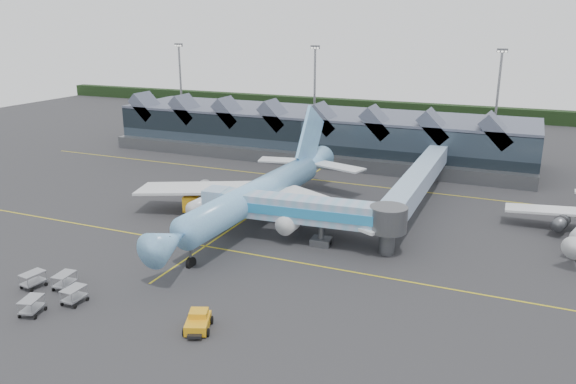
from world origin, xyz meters
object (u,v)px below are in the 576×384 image
at_px(jet_bridge, 313,212).
at_px(fuel_truck, 199,195).
at_px(pushback_tug, 198,322).
at_px(main_airliner, 261,192).

distance_m(jet_bridge, fuel_truck, 23.39).
bearing_deg(pushback_tug, main_airliner, 82.57).
height_order(main_airliner, pushback_tug, main_airliner).
bearing_deg(fuel_truck, pushback_tug, -75.58).
relative_size(jet_bridge, pushback_tug, 6.46).
xyz_separation_m(fuel_truck, pushback_tug, (19.63, -31.85, -1.15)).
height_order(fuel_truck, pushback_tug, fuel_truck).
relative_size(main_airliner, jet_bridge, 1.73).
distance_m(fuel_truck, pushback_tug, 37.43).
bearing_deg(pushback_tug, jet_bridge, 62.50).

